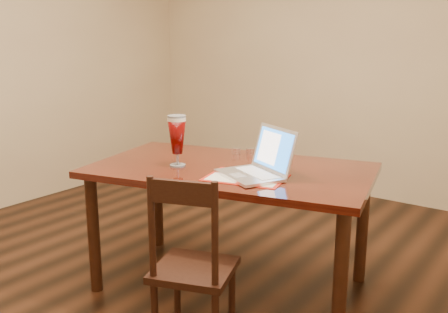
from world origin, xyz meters
The scene contains 3 objects.
ground centered at (0.00, 0.00, 0.00)m, with size 5.00×5.00×0.00m, color black.
dining_table centered at (0.24, 0.25, 0.68)m, with size 1.78×1.25×1.06m.
dining_chair centered at (0.45, -0.35, 0.42)m, with size 0.48×0.47×0.89m.
Camera 1 is at (1.89, -2.05, 1.50)m, focal length 40.00 mm.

